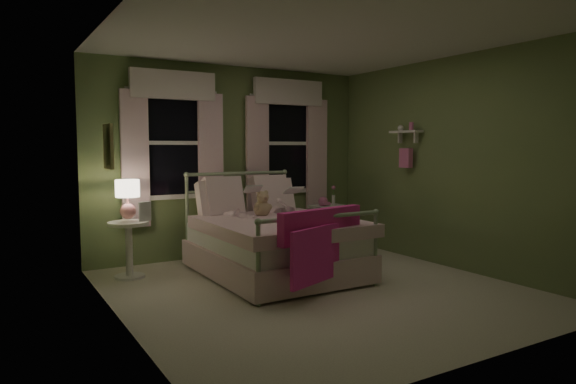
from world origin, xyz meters
TOP-DOWN VIEW (x-y plane):
  - room_shell at (0.00, 0.00)m, footprint 4.20×4.20m
  - bed at (-0.08, 0.80)m, footprint 1.58×2.04m
  - pink_throw at (-0.08, -0.22)m, footprint 1.10×0.46m
  - child_left at (-0.36, 1.23)m, footprint 0.31×0.23m
  - child_right at (0.20, 1.23)m, footprint 0.36×0.29m
  - book_left at (-0.36, 0.98)m, footprint 0.23×0.17m
  - book_right at (0.20, 0.98)m, footprint 0.22×0.15m
  - teddy_bear at (-0.08, 1.07)m, footprint 0.24×0.20m
  - nightstand_left at (-1.57, 1.50)m, footprint 0.46×0.46m
  - table_lamp at (-1.57, 1.50)m, footprint 0.27×0.27m
  - book_nightstand at (-1.47, 1.42)m, footprint 0.22×0.26m
  - nightstand_right at (1.34, 1.69)m, footprint 0.50×0.40m
  - pink_toy at (1.24, 1.68)m, footprint 0.14×0.19m
  - bud_vase at (1.46, 1.74)m, footprint 0.06×0.06m
  - window_left at (-0.85, 2.03)m, footprint 1.34×0.13m
  - window_right at (0.85, 2.03)m, footprint 1.34×0.13m
  - wall_shelf at (1.90, 0.70)m, footprint 0.15×0.50m
  - framed_picture at (-1.95, 0.60)m, footprint 0.03×0.32m

SIDE VIEW (x-z plane):
  - bed at x=-0.08m, z-range -0.21..0.98m
  - nightstand_left at x=-1.57m, z-range 0.09..0.74m
  - nightstand_right at x=1.34m, z-range 0.23..0.87m
  - pink_throw at x=-0.08m, z-range 0.26..0.96m
  - book_nightstand at x=-1.47m, z-range 0.65..0.67m
  - pink_toy at x=1.24m, z-range 0.64..0.78m
  - bud_vase at x=1.46m, z-range 0.65..0.93m
  - teddy_bear at x=-0.08m, z-range 0.63..0.95m
  - book_right at x=0.20m, z-range 0.79..1.05m
  - child_right at x=0.20m, z-range 0.57..1.30m
  - table_lamp at x=-1.57m, z-range 0.73..1.18m
  - child_left at x=-0.36m, z-range 0.57..1.35m
  - book_left at x=-0.36m, z-range 0.83..1.09m
  - room_shell at x=0.00m, z-range -0.80..3.40m
  - framed_picture at x=-1.95m, z-range 1.29..1.71m
  - wall_shelf at x=1.90m, z-range 1.22..1.82m
  - window_left at x=-0.85m, z-range 0.64..2.60m
  - window_right at x=0.85m, z-range 0.64..2.60m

